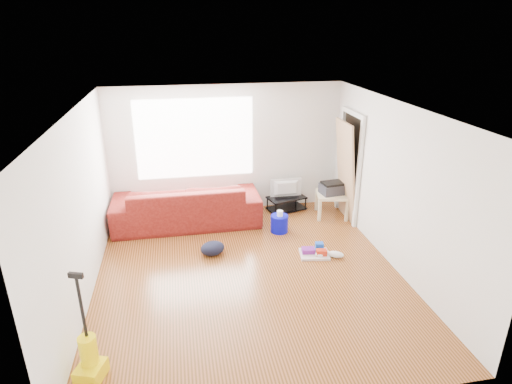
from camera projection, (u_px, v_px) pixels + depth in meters
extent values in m
cube|color=#4E2D0C|center=(249.00, 274.00, 6.48)|extent=(4.50, 5.00, 0.01)
cube|color=white|center=(248.00, 109.00, 5.55)|extent=(4.50, 5.00, 0.01)
cube|color=silver|center=(227.00, 150.00, 8.30)|extent=(4.50, 0.01, 2.50)
cube|color=silver|center=(296.00, 305.00, 3.73)|extent=(4.50, 0.01, 2.50)
cube|color=silver|center=(80.00, 210.00, 5.63)|extent=(0.01, 5.00, 2.50)
cube|color=silver|center=(396.00, 187.00, 6.40)|extent=(0.01, 5.00, 2.50)
cube|color=white|center=(195.00, 139.00, 8.09)|extent=(2.20, 0.01, 1.50)
cube|color=white|center=(358.00, 176.00, 7.63)|extent=(0.06, 0.08, 2.00)
cube|color=white|center=(340.00, 161.00, 8.45)|extent=(0.06, 0.08, 2.00)
cube|color=white|center=(353.00, 113.00, 7.66)|extent=(0.06, 0.98, 0.08)
cube|color=black|center=(351.00, 168.00, 8.05)|extent=(0.01, 0.86, 1.98)
imported|color=#4D0B08|center=(188.00, 223.00, 8.12)|extent=(2.70, 1.05, 0.79)
cube|color=black|center=(286.00, 208.00, 8.69)|extent=(0.83, 0.61, 0.03)
cube|color=black|center=(287.00, 198.00, 8.61)|extent=(0.83, 0.61, 0.03)
cylinder|color=black|center=(276.00, 210.00, 8.36)|extent=(0.03, 0.03, 0.28)
cylinder|color=black|center=(267.00, 203.00, 8.66)|extent=(0.03, 0.03, 0.28)
cylinder|color=black|center=(305.00, 204.00, 8.64)|extent=(0.03, 0.03, 0.28)
cylinder|color=black|center=(296.00, 197.00, 8.94)|extent=(0.03, 0.03, 0.28)
imported|color=black|center=(287.00, 189.00, 8.53)|extent=(0.64, 0.08, 0.37)
cube|color=beige|center=(332.00, 195.00, 8.29)|extent=(0.67, 0.67, 0.05)
cube|color=beige|center=(320.00, 211.00, 8.14)|extent=(0.05, 0.05, 0.41)
cube|color=beige|center=(316.00, 200.00, 8.62)|extent=(0.05, 0.05, 0.41)
cube|color=beige|center=(347.00, 211.00, 8.14)|extent=(0.05, 0.05, 0.41)
cube|color=beige|center=(342.00, 201.00, 8.62)|extent=(0.05, 0.05, 0.41)
cube|color=#292930|center=(332.00, 189.00, 8.25)|extent=(0.48, 0.39, 0.19)
cube|color=black|center=(333.00, 183.00, 8.21)|extent=(0.43, 0.34, 0.04)
cylinder|color=#0508B7|center=(279.00, 231.00, 7.80)|extent=(0.38, 0.38, 0.31)
cylinder|color=white|center=(280.00, 221.00, 7.72)|extent=(0.11, 0.11, 0.10)
cube|color=beige|center=(314.00, 254.00, 6.99)|extent=(0.52, 0.44, 0.04)
cube|color=red|center=(321.00, 252.00, 6.92)|extent=(0.18, 0.14, 0.09)
cube|color=#6A1B82|center=(308.00, 250.00, 7.00)|extent=(0.23, 0.18, 0.07)
cube|color=blue|center=(319.00, 246.00, 7.07)|extent=(0.15, 0.13, 0.13)
ellipsoid|color=black|center=(213.00, 254.00, 7.03)|extent=(0.48, 0.43, 0.22)
ellipsoid|color=white|center=(323.00, 254.00, 6.93)|extent=(0.28, 0.15, 0.11)
ellipsoid|color=white|center=(336.00, 254.00, 6.91)|extent=(0.29, 0.22, 0.11)
cube|color=#FFE002|center=(91.00, 372.00, 4.55)|extent=(0.35, 0.37, 0.17)
cylinder|color=#FFE002|center=(88.00, 350.00, 4.51)|extent=(0.19, 0.19, 0.33)
cylinder|color=black|center=(82.00, 308.00, 4.34)|extent=(0.03, 0.03, 0.71)
cube|color=black|center=(76.00, 275.00, 4.20)|extent=(0.15, 0.08, 0.06)
cube|color=#A27C5A|center=(342.00, 218.00, 8.35)|extent=(0.24, 0.76, 1.90)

